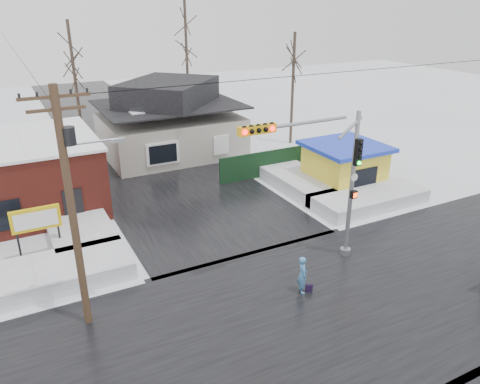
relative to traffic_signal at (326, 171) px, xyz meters
name	(u,v)px	position (x,y,z in m)	size (l,w,h in m)	color
ground	(314,312)	(-2.43, -2.97, -4.54)	(120.00, 120.00, 0.00)	white
road_ns	(314,312)	(-2.43, -2.97, -4.53)	(10.00, 120.00, 0.02)	black
road_ew	(314,312)	(-2.43, -2.97, -4.53)	(120.00, 10.00, 0.02)	black
snowbank_nw	(48,275)	(-11.43, 4.03, -4.14)	(7.00, 3.00, 0.80)	white
snowbank_ne	(368,198)	(6.57, 4.03, -4.14)	(7.00, 3.00, 0.80)	white
snowbank_nside_w	(76,220)	(-9.43, 9.03, -4.14)	(3.00, 8.00, 0.80)	white
snowbank_nside_e	(294,177)	(4.57, 9.03, -4.14)	(3.00, 8.00, 0.80)	white
traffic_signal	(326,171)	(0.00, 0.00, 0.00)	(6.05, 0.68, 7.00)	gray
utility_pole	(72,199)	(-10.36, 0.53, 0.57)	(3.15, 0.44, 9.00)	#382619
marquee_sign	(36,221)	(-11.43, 6.53, -2.62)	(2.20, 0.21, 2.55)	black
house	(169,121)	(-0.43, 19.03, -1.92)	(10.40, 8.40, 5.76)	#A9A399
kiosk	(344,165)	(7.07, 7.03, -3.08)	(4.60, 4.60, 2.88)	yellow
fence	(272,163)	(4.07, 11.03, -3.64)	(8.00, 0.12, 1.80)	black
tree_far_left	(71,48)	(-6.43, 23.03, 3.41)	(3.00, 3.00, 10.00)	#332821
tree_far_mid	(185,22)	(3.57, 25.03, 5.00)	(3.00, 3.00, 12.00)	#332821
tree_far_right	(294,56)	(9.57, 17.03, 2.62)	(3.00, 3.00, 9.00)	#332821
pedestrian	(302,275)	(-2.09, -1.60, -3.71)	(0.60, 0.40, 1.66)	teal
shopping_bag	(309,288)	(-1.83, -1.76, -4.36)	(0.28, 0.12, 0.35)	black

